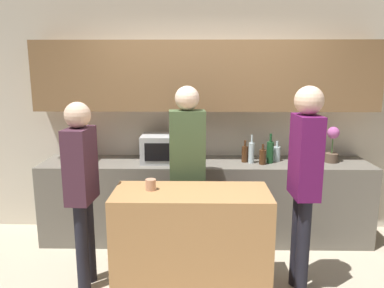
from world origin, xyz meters
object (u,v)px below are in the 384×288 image
object	(u,v)px
microwave	(166,148)
bottle_1	(251,152)
cup_0	(151,185)
bottle_2	(263,157)
toaster	(82,153)
bottle_3	(270,152)
person_center	(187,159)
person_left	(82,181)
bottle_0	(245,154)
potted_plant	(332,145)
bottle_4	(277,154)
person_right	(305,172)

from	to	relation	value
microwave	bottle_1	distance (m)	0.94
cup_0	microwave	bearing A→B (deg)	87.82
microwave	bottle_2	bearing A→B (deg)	-5.36
bottle_2	microwave	bearing A→B (deg)	174.64
toaster	microwave	bearing A→B (deg)	-0.10
bottle_1	bottle_3	size ratio (longest dim) A/B	0.96
toaster	person_center	distance (m)	1.29
person_center	cup_0	bearing A→B (deg)	54.93
microwave	person_left	bearing A→B (deg)	-122.54
bottle_3	cup_0	distance (m)	1.53
bottle_2	bottle_3	size ratio (longest dim) A/B	0.68
toaster	bottle_0	size ratio (longest dim) A/B	1.07
bottle_0	cup_0	size ratio (longest dim) A/B	2.60
potted_plant	bottle_2	xyz separation A→B (m)	(-0.77, -0.10, -0.11)
person_center	bottle_4	bearing A→B (deg)	-156.07
person_right	microwave	bearing A→B (deg)	48.90
toaster	bottle_3	xyz separation A→B (m)	(2.07, -0.04, 0.03)
person_left	person_right	xyz separation A→B (m)	(1.87, -0.03, 0.09)
potted_plant	person_center	bearing A→B (deg)	-162.08
bottle_4	cup_0	distance (m)	1.65
potted_plant	bottle_0	xyz separation A→B (m)	(-0.95, -0.00, -0.11)
bottle_3	cup_0	xyz separation A→B (m)	(-1.18, -0.98, -0.06)
microwave	person_left	size ratio (longest dim) A/B	0.32
toaster	bottle_2	bearing A→B (deg)	-2.89
person_center	potted_plant	bearing A→B (deg)	-167.45
microwave	bottle_2	distance (m)	1.06
bottle_0	cup_0	world-z (taller)	bottle_0
potted_plant	bottle_0	distance (m)	0.96
bottle_2	bottle_1	bearing A→B (deg)	154.56
person_left	cup_0	bearing A→B (deg)	90.71
bottle_1	bottle_3	xyz separation A→B (m)	(0.20, 0.01, 0.01)
bottle_4	person_left	xyz separation A→B (m)	(-1.86, -1.03, -0.00)
potted_plant	bottle_4	world-z (taller)	potted_plant
person_left	person_right	world-z (taller)	person_right
person_left	person_right	size ratio (longest dim) A/B	0.93
bottle_2	person_right	bearing A→B (deg)	-78.56
microwave	potted_plant	size ratio (longest dim) A/B	1.32
potted_plant	bottle_3	bearing A→B (deg)	-176.75
microwave	person_right	world-z (taller)	person_right
bottle_4	person_right	distance (m)	1.07
microwave	bottle_3	xyz separation A→B (m)	(1.14, -0.04, -0.03)
potted_plant	cup_0	distance (m)	2.13
bottle_3	person_center	distance (m)	1.00
bottle_3	bottle_4	size ratio (longest dim) A/B	1.44
person_center	person_right	size ratio (longest dim) A/B	0.99
microwave	bottle_3	size ratio (longest dim) A/B	1.60
bottle_2	person_center	distance (m)	0.90
bottle_1	cup_0	distance (m)	1.38
bottle_0	person_left	size ratio (longest dim) A/B	0.15
person_left	person_center	distance (m)	1.01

